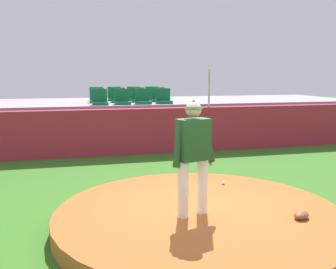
{
  "coord_description": "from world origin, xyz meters",
  "views": [
    {
      "loc": [
        -1.9,
        -5.55,
        2.42
      ],
      "look_at": [
        0.0,
        2.05,
        1.17
      ],
      "focal_mm": 41.08,
      "sensor_mm": 36.0,
      "label": 1
    }
  ],
  "objects": [
    {
      "name": "ground_plane",
      "position": [
        0.0,
        0.0,
        0.0
      ],
      "size": [
        60.0,
        60.0,
        0.0
      ],
      "primitive_type": "plane",
      "color": "#346C1F"
    },
    {
      "name": "pitchers_mound",
      "position": [
        0.0,
        0.0,
        0.13
      ],
      "size": [
        4.59,
        4.59,
        0.27
      ],
      "primitive_type": "cylinder",
      "color": "#AD5C29",
      "rests_on": "ground_plane"
    },
    {
      "name": "pitcher",
      "position": [
        -0.17,
        -0.18,
        1.3
      ],
      "size": [
        0.75,
        0.39,
        1.77
      ],
      "rotation": [
        0.0,
        0.0,
        0.29
      ],
      "color": "white",
      "rests_on": "pitchers_mound"
    },
    {
      "name": "baseball",
      "position": [
        0.91,
        1.23,
        0.31
      ],
      "size": [
        0.07,
        0.07,
        0.07
      ],
      "primitive_type": "sphere",
      "color": "white",
      "rests_on": "pitchers_mound"
    },
    {
      "name": "fielding_glove",
      "position": [
        1.36,
        -0.72,
        0.32
      ],
      "size": [
        0.36,
        0.34,
        0.11
      ],
      "primitive_type": "ellipsoid",
      "rotation": [
        0.0,
        0.0,
        3.81
      ],
      "color": "brown",
      "rests_on": "pitchers_mound"
    },
    {
      "name": "brick_barrier",
      "position": [
        0.0,
        5.85,
        0.69
      ],
      "size": [
        17.87,
        0.4,
        1.38
      ],
      "primitive_type": "cube",
      "color": "#9F2837",
      "rests_on": "ground_plane"
    },
    {
      "name": "fence_post_right",
      "position": [
        2.28,
        5.85,
        1.96
      ],
      "size": [
        0.06,
        0.06,
        1.17
      ],
      "primitive_type": "cylinder",
      "color": "silver",
      "rests_on": "brick_barrier"
    },
    {
      "name": "bleacher_platform",
      "position": [
        0.0,
        8.38,
        0.72
      ],
      "size": [
        16.81,
        4.2,
        1.43
      ],
      "primitive_type": "cube",
      "color": "gray",
      "rests_on": "ground_plane"
    },
    {
      "name": "stadium_chair_0",
      "position": [
        -1.04,
        6.78,
        1.59
      ],
      "size": [
        0.48,
        0.44,
        0.5
      ],
      "rotation": [
        0.0,
        0.0,
        3.14
      ],
      "color": "#0F6538",
      "rests_on": "bleacher_platform"
    },
    {
      "name": "stadium_chair_1",
      "position": [
        -0.33,
        6.79,
        1.59
      ],
      "size": [
        0.48,
        0.44,
        0.5
      ],
      "rotation": [
        0.0,
        0.0,
        3.14
      ],
      "color": "#0F6538",
      "rests_on": "bleacher_platform"
    },
    {
      "name": "stadium_chair_2",
      "position": [
        0.34,
        6.8,
        1.59
      ],
      "size": [
        0.48,
        0.44,
        0.5
      ],
      "rotation": [
        0.0,
        0.0,
        3.14
      ],
      "color": "#0F6538",
      "rests_on": "bleacher_platform"
    },
    {
      "name": "stadium_chair_3",
      "position": [
        1.05,
        6.82,
        1.59
      ],
      "size": [
        0.48,
        0.44,
        0.5
      ],
      "rotation": [
        0.0,
        0.0,
        3.14
      ],
      "color": "#0F6538",
      "rests_on": "bleacher_platform"
    },
    {
      "name": "stadium_chair_4",
      "position": [
        -1.07,
        7.73,
        1.59
      ],
      "size": [
        0.48,
        0.44,
        0.5
      ],
      "rotation": [
        0.0,
        0.0,
        3.14
      ],
      "color": "#0F6538",
      "rests_on": "bleacher_platform"
    },
    {
      "name": "stadium_chair_5",
      "position": [
        -0.34,
        7.7,
        1.59
      ],
      "size": [
        0.48,
        0.44,
        0.5
      ],
      "rotation": [
        0.0,
        0.0,
        3.14
      ],
      "color": "#0F6538",
      "rests_on": "bleacher_platform"
    },
    {
      "name": "stadium_chair_6",
      "position": [
        0.34,
        7.73,
        1.59
      ],
      "size": [
        0.48,
        0.44,
        0.5
      ],
      "rotation": [
        0.0,
        0.0,
        3.14
      ],
      "color": "#0F6538",
      "rests_on": "bleacher_platform"
    },
    {
      "name": "stadium_chair_7",
      "position": [
        1.07,
        7.71,
        1.59
      ],
      "size": [
        0.48,
        0.44,
        0.5
      ],
      "rotation": [
        0.0,
        0.0,
        3.14
      ],
      "color": "#0F6538",
      "rests_on": "bleacher_platform"
    },
    {
      "name": "stadium_chair_8",
      "position": [
        -1.02,
        8.62,
        1.59
      ],
      "size": [
        0.48,
        0.44,
        0.5
      ],
      "rotation": [
        0.0,
        0.0,
        3.14
      ],
      "color": "#0F6538",
      "rests_on": "bleacher_platform"
    },
    {
      "name": "stadium_chair_9",
      "position": [
        -0.37,
        8.61,
        1.59
      ],
      "size": [
        0.48,
        0.44,
        0.5
      ],
      "rotation": [
        0.0,
        0.0,
        3.14
      ],
      "color": "#0F6538",
      "rests_on": "bleacher_platform"
    },
    {
      "name": "stadium_chair_10",
      "position": [
        0.34,
        8.6,
        1.59
      ],
      "size": [
        0.48,
        0.44,
        0.5
      ],
      "rotation": [
        0.0,
        0.0,
        3.14
      ],
      "color": "#0F6538",
      "rests_on": "bleacher_platform"
    },
    {
      "name": "stadium_chair_11",
      "position": [
        1.03,
        8.59,
        1.59
      ],
      "size": [
        0.48,
        0.44,
        0.5
      ],
      "rotation": [
        0.0,
        0.0,
        3.14
      ],
      "color": "#0F6538",
      "rests_on": "bleacher_platform"
    }
  ]
}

